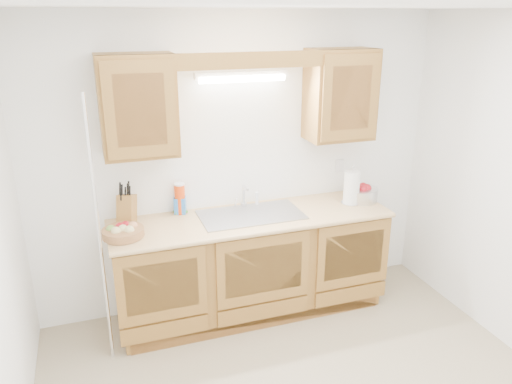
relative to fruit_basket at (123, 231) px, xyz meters
name	(u,v)px	position (x,y,z in m)	size (l,w,h in m)	color
room	(316,234)	(1.03, -1.11, 0.31)	(3.52, 3.50, 2.50)	tan
base_cabinets	(251,265)	(1.03, 0.09, -0.50)	(2.20, 0.60, 0.86)	brown
countertop	(252,218)	(1.03, 0.07, -0.06)	(2.30, 0.63, 0.04)	tan
upper_cabinet_left	(138,106)	(0.20, 0.22, 0.88)	(0.55, 0.33, 0.75)	brown
upper_cabinet_right	(340,95)	(1.86, 0.22, 0.88)	(0.55, 0.33, 0.75)	brown
valance	(251,60)	(1.03, 0.08, 1.20)	(2.20, 0.05, 0.12)	brown
fluorescent_fixture	(242,77)	(1.03, 0.30, 1.05)	(0.76, 0.08, 0.08)	white
sink	(251,223)	(1.03, 0.09, -0.11)	(0.84, 0.46, 0.36)	#9E9EA3
wire_shelf_pole	(99,237)	(-0.17, -0.18, 0.06)	(0.03, 0.03, 2.00)	silver
outlet_plate	(339,166)	(1.98, 0.38, 0.21)	(0.08, 0.01, 0.12)	white
fruit_basket	(123,231)	(0.00, 0.00, 0.00)	(0.40, 0.40, 0.10)	#9D6A3F
knife_block	(127,209)	(0.05, 0.23, 0.08)	(0.19, 0.23, 0.35)	brown
orange_canister	(180,198)	(0.49, 0.32, 0.09)	(0.09, 0.09, 0.26)	#EA410D
soap_bottle	(180,201)	(0.49, 0.33, 0.06)	(0.09, 0.10, 0.21)	blue
sponge	(181,212)	(0.49, 0.33, -0.03)	(0.11, 0.08, 0.02)	#CC333F
paper_towel	(351,188)	(1.94, 0.07, 0.10)	(0.17, 0.17, 0.35)	silver
apple_bowl	(361,193)	(2.06, 0.11, 0.02)	(0.39, 0.39, 0.15)	silver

